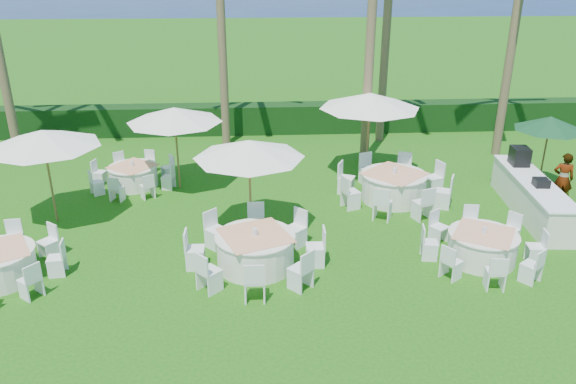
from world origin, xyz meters
The scene contains 16 objects.
ground centered at (0.00, 0.00, 0.00)m, with size 120.00×120.00×0.00m, color #16580F.
hedge centered at (0.00, 12.00, 0.60)m, with size 34.00×1.00×1.20m, color black.
banquet_table_b centered at (-0.02, 0.78, 0.44)m, with size 3.35×3.35×1.01m.
banquet_table_c centered at (5.54, 0.72, 0.39)m, with size 2.97×2.97×0.90m.
banquet_table_d centered at (-3.95, 6.17, 0.37)m, with size 2.76×2.76×0.85m.
banquet_table_f centered at (4.24, 4.55, 0.46)m, with size 3.41×3.41×1.04m.
umbrella_a centered at (-5.65, 3.64, 2.45)m, with size 3.03×3.03×2.68m.
umbrella_b centered at (-0.13, 2.48, 2.43)m, with size 2.88×2.88×2.66m.
umbrella_c centered at (-2.44, 5.93, 2.43)m, with size 2.97×2.97×2.67m.
umbrella_d centered at (3.77, 6.54, 2.64)m, with size 3.30×3.30×2.89m.
umbrella_green centered at (9.08, 5.01, 2.22)m, with size 2.13×2.13×2.44m.
buffet_table centered at (7.99, 3.36, 0.56)m, with size 1.33×4.53×1.59m.
staff_person centered at (9.20, 3.94, 0.81)m, with size 0.59×0.39×1.62m, color gray.
palm_b centered at (-1.11, 10.44, 4.53)m, with size 4.23×4.38×8.16m.
palm_d centered at (5.11, 10.61, 5.28)m, with size 4.35×4.29×9.64m.
palm_e centered at (9.15, 8.56, 5.26)m, with size 4.36×4.27×9.58m.
Camera 1 is at (0.03, -11.12, 6.96)m, focal length 35.00 mm.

